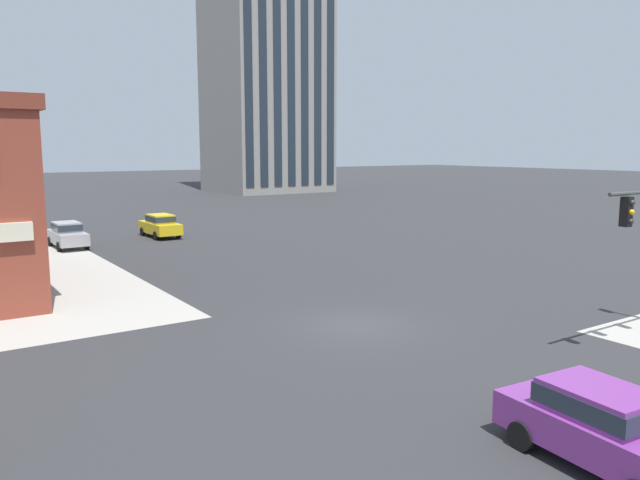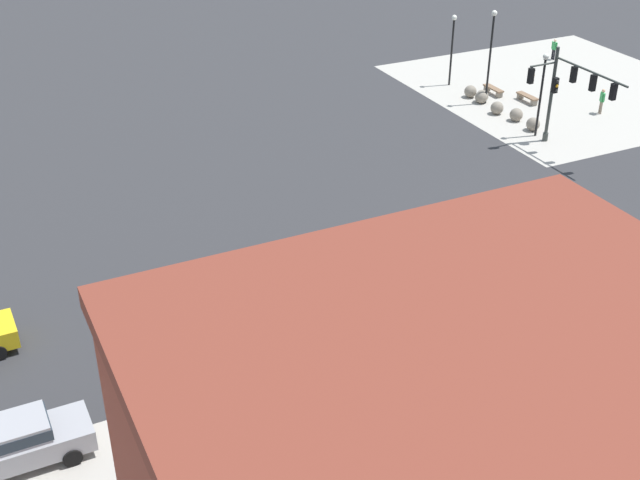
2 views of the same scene
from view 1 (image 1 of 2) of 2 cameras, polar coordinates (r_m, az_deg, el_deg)
The scene contains 4 objects.
ground_plane at distance 23.11m, azimuth 3.43°, elevation -7.83°, with size 320.00×320.00×0.00m, color #2D2D30.
car_main_northbound_near at distance 43.79m, azimuth -22.20°, elevation 0.53°, with size 1.92×4.41×1.68m.
car_main_southbound_near at distance 14.33m, azimuth 24.52°, elevation -15.16°, with size 2.13×4.52×1.68m.
car_main_southbound_far at distance 46.86m, azimuth -14.47°, elevation 1.37°, with size 1.96×4.44×1.68m.
Camera 1 is at (-13.51, -17.60, 6.47)m, focal length 34.82 mm.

